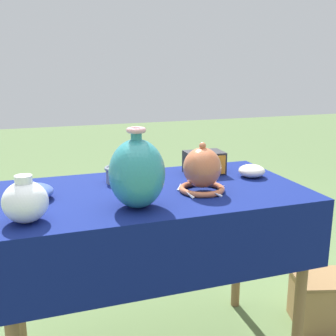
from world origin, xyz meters
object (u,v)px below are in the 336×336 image
(bowl_shallow_ivory, at_px, (252,171))
(jar_round_porcelain, at_px, (25,201))
(mosaic_tile_box, at_px, (204,163))
(wooden_crate, at_px, (332,299))
(bowl_shallow_cobalt, at_px, (30,192))
(cup_wide_slate, at_px, (117,174))
(vase_dome_bell, at_px, (202,171))
(vase_tall_bulbous, at_px, (137,173))

(bowl_shallow_ivory, height_order, jar_round_porcelain, jar_round_porcelain)
(mosaic_tile_box, height_order, wooden_crate, mosaic_tile_box)
(mosaic_tile_box, xyz_separation_m, bowl_shallow_ivory, (0.17, -0.12, -0.02))
(jar_round_porcelain, relative_size, bowl_shallow_cobalt, 0.90)
(bowl_shallow_ivory, relative_size, bowl_shallow_cobalt, 0.68)
(wooden_crate, bearing_deg, jar_round_porcelain, -156.43)
(cup_wide_slate, distance_m, wooden_crate, 1.21)
(vase_dome_bell, relative_size, bowl_shallow_cobalt, 1.18)
(vase_tall_bulbous, distance_m, cup_wide_slate, 0.33)
(mosaic_tile_box, distance_m, wooden_crate, 0.93)
(vase_tall_bulbous, xyz_separation_m, wooden_crate, (0.99, 0.14, -0.75))
(vase_tall_bulbous, xyz_separation_m, cup_wide_slate, (-0.00, 0.32, -0.08))
(vase_tall_bulbous, xyz_separation_m, jar_round_porcelain, (-0.36, -0.02, -0.05))
(vase_tall_bulbous, height_order, mosaic_tile_box, vase_tall_bulbous)
(bowl_shallow_ivory, relative_size, jar_round_porcelain, 0.76)
(mosaic_tile_box, bearing_deg, wooden_crate, -16.21)
(bowl_shallow_ivory, xyz_separation_m, jar_round_porcelain, (-0.92, -0.24, 0.04))
(mosaic_tile_box, distance_m, jar_round_porcelain, 0.83)
(bowl_shallow_ivory, height_order, cup_wide_slate, cup_wide_slate)
(vase_dome_bell, bearing_deg, wooden_crate, 4.17)
(mosaic_tile_box, bearing_deg, vase_tall_bulbous, -137.77)
(jar_round_porcelain, xyz_separation_m, bowl_shallow_cobalt, (0.02, 0.23, -0.04))
(cup_wide_slate, height_order, bowl_shallow_cobalt, cup_wide_slate)
(vase_tall_bulbous, distance_m, wooden_crate, 1.25)
(vase_dome_bell, height_order, bowl_shallow_ivory, vase_dome_bell)
(bowl_shallow_ivory, bearing_deg, jar_round_porcelain, -165.45)
(bowl_shallow_ivory, distance_m, wooden_crate, 0.79)
(cup_wide_slate, xyz_separation_m, wooden_crate, (1.00, -0.17, -0.67))
(mosaic_tile_box, distance_m, bowl_shallow_cobalt, 0.75)
(mosaic_tile_box, distance_m, bowl_shallow_ivory, 0.21)
(jar_round_porcelain, distance_m, bowl_shallow_cobalt, 0.23)
(jar_round_porcelain, bearing_deg, vase_dome_bell, 10.19)
(vase_tall_bulbous, distance_m, bowl_shallow_ivory, 0.61)
(vase_tall_bulbous, height_order, cup_wide_slate, vase_tall_bulbous)
(mosaic_tile_box, relative_size, cup_wide_slate, 1.66)
(mosaic_tile_box, relative_size, bowl_shallow_ivory, 1.50)
(vase_tall_bulbous, distance_m, bowl_shallow_cobalt, 0.41)
(jar_round_porcelain, xyz_separation_m, wooden_crate, (1.35, 0.17, -0.70))
(jar_round_porcelain, relative_size, wooden_crate, 0.35)
(cup_wide_slate, bearing_deg, mosaic_tile_box, 2.97)
(bowl_shallow_ivory, bearing_deg, bowl_shallow_cobalt, -179.11)
(vase_dome_bell, xyz_separation_m, bowl_shallow_ivory, (0.29, 0.12, -0.05))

